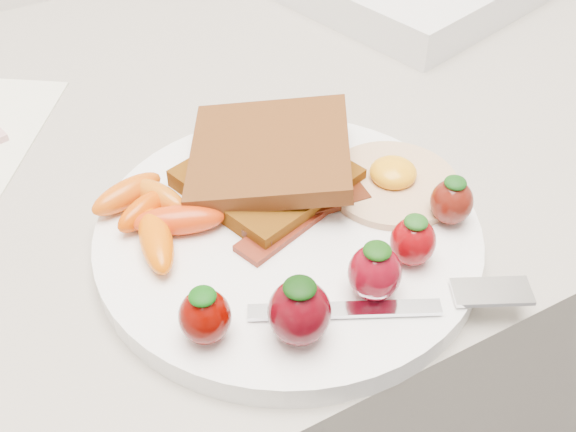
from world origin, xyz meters
TOP-DOWN VIEW (x-y plane):
  - counter at (0.00, 1.70)m, footprint 2.00×0.60m
  - plate at (-0.01, 1.53)m, footprint 0.27×0.27m
  - toast_lower at (-0.00, 1.58)m, footprint 0.13×0.13m
  - toast_upper at (0.00, 1.59)m, footprint 0.16×0.16m
  - fried_egg at (0.08, 1.54)m, footprint 0.11×0.11m
  - bacon_strips at (-0.00, 1.54)m, footprint 0.11×0.08m
  - baby_carrots at (-0.09, 1.58)m, footprint 0.09×0.11m
  - strawberries at (-0.01, 1.46)m, footprint 0.22×0.07m
  - fork at (0.02, 1.43)m, footprint 0.17×0.09m

SIDE VIEW (x-z plane):
  - counter at x=0.00m, z-range 0.00..0.90m
  - plate at x=-0.01m, z-range 0.90..0.92m
  - fork at x=0.02m, z-range 0.92..0.92m
  - bacon_strips at x=0.00m, z-range 0.92..0.93m
  - fried_egg at x=0.08m, z-range 0.91..0.93m
  - toast_lower at x=0.00m, z-range 0.92..0.93m
  - baby_carrots at x=-0.09m, z-range 0.92..0.94m
  - strawberries at x=-0.01m, z-range 0.91..0.96m
  - toast_upper at x=0.00m, z-range 0.93..0.95m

